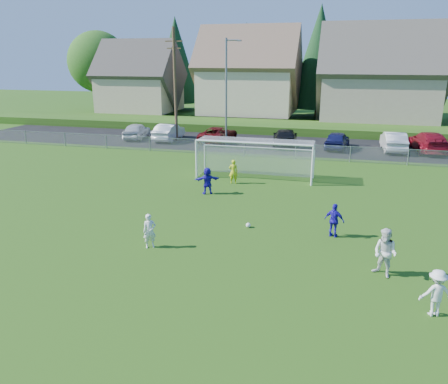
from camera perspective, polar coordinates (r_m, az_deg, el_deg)
The scene contains 23 objects.
ground at distance 14.12m, azimuth -8.50°, elevation -14.88°, with size 160.00×160.00×0.00m, color #193D0C.
asphalt_lot at distance 39.46m, azimuth 7.20°, elevation 6.18°, with size 60.00×60.00×0.00m, color black.
grass_embankment at distance 46.73m, azimuth 8.46°, elevation 8.33°, with size 70.00×6.00×0.80m, color #1E420F.
soccer_ball at distance 20.03m, azimuth 3.18°, elevation -4.34°, with size 0.22×0.22×0.22m, color white.
player_white_a at distance 18.01m, azimuth -9.69°, elevation -5.04°, with size 0.52×0.34×1.43m, color silver.
player_white_b at distance 16.45m, azimuth 20.30°, elevation -7.48°, with size 0.86×0.67×1.78m, color silver.
player_white_c at distance 14.75m, azimuth 25.98°, elevation -11.77°, with size 0.96×0.55×1.49m, color silver.
player_blue_a at distance 19.37m, azimuth 14.21°, elevation -3.62°, with size 0.88×0.36×1.50m, color #2012AE.
player_blue_b at distance 24.72m, azimuth -2.18°, elevation 1.49°, with size 1.42×0.45×1.54m, color #2012AE.
goalkeeper at distance 26.77m, azimuth 1.23°, elevation 2.68°, with size 0.54×0.36×1.49m, color #C8D418.
car_a at distance 42.82m, azimuth -11.34°, elevation 7.85°, with size 1.76×4.36×1.49m, color silver.
car_b at distance 41.47m, azimuth -7.23°, elevation 7.79°, with size 1.63×4.68×1.54m, color white.
car_c at distance 40.23m, azimuth -0.76°, elevation 7.53°, with size 2.32×5.03×1.40m, color #55090C.
car_d at distance 38.70m, azimuth 7.99°, elevation 7.04°, with size 2.08×5.11×1.48m, color black.
car_e at distance 38.45m, azimuth 14.57°, elevation 6.58°, with size 1.73×4.30×1.46m, color #141748.
car_f at distance 38.99m, azimuth 21.26°, elevation 6.20°, with size 1.68×4.81×1.59m, color silver.
car_g at distance 39.75m, azimuth 25.19°, elevation 5.96°, with size 2.29×5.63×1.64m, color maroon.
soccer_goal at distance 28.04m, azimuth 4.17°, elevation 5.16°, with size 7.42×1.90×2.50m.
chainlink_fence at distance 33.99m, azimuth 5.99°, elevation 5.52°, with size 52.06×0.06×1.20m.
streetlight at distance 38.19m, azimuth 0.36°, elevation 13.27°, with size 1.38×0.18×9.00m.
utility_pole at distance 40.65m, azimuth -6.41°, elevation 13.84°, with size 1.60×0.26×10.00m.
houses_row at distance 53.48m, azimuth 11.94°, elevation 16.72°, with size 53.90×11.45×13.27m.
tree_row at distance 59.80m, azimuth 11.34°, elevation 16.36°, with size 65.98×12.36×13.80m.
Camera 1 is at (4.93, -10.93, 7.46)m, focal length 35.00 mm.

